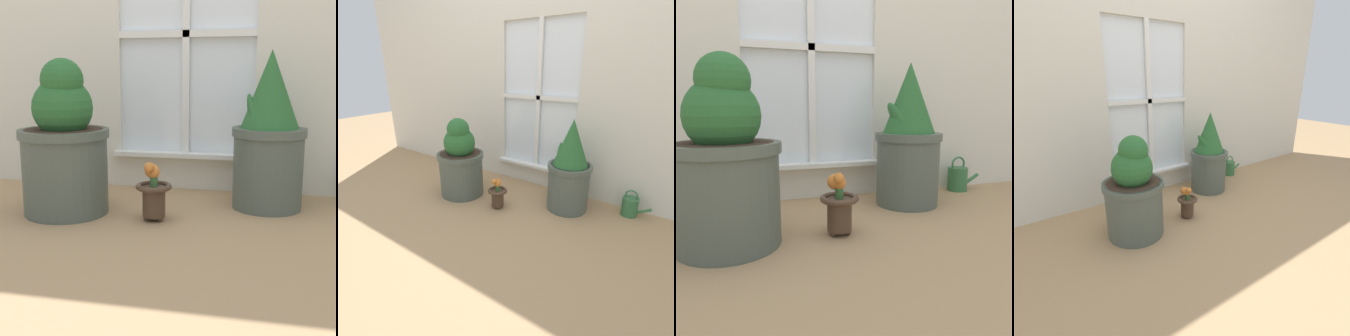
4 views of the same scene
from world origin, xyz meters
TOP-DOWN VIEW (x-y plane):
  - ground_plane at (0.00, 0.00)m, footprint 10.00×10.00m
  - potted_plant_left at (-0.43, 0.12)m, footprint 0.39×0.39m
  - potted_plant_right at (0.43, 0.40)m, footprint 0.33×0.33m
  - flower_vase at (-0.03, 0.10)m, footprint 0.15×0.15m
  - watering_can at (0.87, 0.56)m, footprint 0.21×0.12m

SIDE VIEW (x-z plane):
  - ground_plane at x=0.00m, z-range 0.00..0.00m
  - watering_can at x=0.87m, z-range -0.03..0.18m
  - flower_vase at x=-0.03m, z-range 0.00..0.25m
  - potted_plant_left at x=-0.43m, z-range -0.05..0.63m
  - potted_plant_right at x=0.43m, z-range -0.03..0.68m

